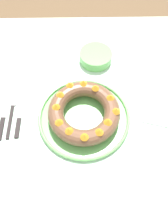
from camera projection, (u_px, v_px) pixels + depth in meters
ground_plane at (84, 165)px, 1.51m from camera, size 8.00×8.00×0.00m
dining_table at (84, 124)px, 0.94m from camera, size 1.38×1.19×0.73m
serving_dish at (84, 117)px, 0.86m from camera, size 0.36×0.36×0.02m
bundt_cake at (84, 112)px, 0.82m from camera, size 0.28×0.27×0.08m
fork at (12, 112)px, 0.88m from camera, size 0.02×0.20×0.01m
serving_knife at (3, 119)px, 0.86m from camera, size 0.02×0.21×0.01m
cake_knife at (19, 119)px, 0.86m from camera, size 0.02×0.19×0.01m
side_bowl at (96, 57)px, 1.00m from camera, size 0.15×0.15×0.04m
napkin at (164, 114)px, 0.87m from camera, size 0.20×0.16×0.00m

